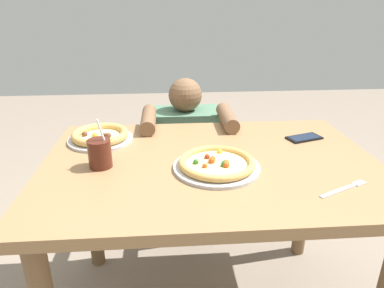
{
  "coord_description": "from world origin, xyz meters",
  "views": [
    {
      "loc": [
        -0.16,
        -1.19,
        1.31
      ],
      "look_at": [
        -0.06,
        0.1,
        0.78
      ],
      "focal_mm": 32.81,
      "sensor_mm": 36.0,
      "label": 1
    }
  ],
  "objects_px": {
    "pizza_near": "(217,164)",
    "drink_cup_colored": "(100,153)",
    "fork": "(345,188)",
    "pizza_far": "(100,136)",
    "diner_seated": "(186,169)",
    "cell_phone": "(304,138)"
  },
  "relations": [
    {
      "from": "pizza_near",
      "to": "drink_cup_colored",
      "type": "distance_m",
      "value": 0.42
    },
    {
      "from": "pizza_near",
      "to": "fork",
      "type": "bearing_deg",
      "value": -23.88
    },
    {
      "from": "pizza_far",
      "to": "diner_seated",
      "type": "height_order",
      "value": "diner_seated"
    },
    {
      "from": "diner_seated",
      "to": "drink_cup_colored",
      "type": "bearing_deg",
      "value": -118.17
    },
    {
      "from": "pizza_far",
      "to": "drink_cup_colored",
      "type": "xyz_separation_m",
      "value": [
        0.04,
        -0.25,
        0.03
      ]
    },
    {
      "from": "drink_cup_colored",
      "to": "diner_seated",
      "type": "height_order",
      "value": "drink_cup_colored"
    },
    {
      "from": "pizza_near",
      "to": "diner_seated",
      "type": "relative_size",
      "value": 0.33
    },
    {
      "from": "pizza_far",
      "to": "diner_seated",
      "type": "bearing_deg",
      "value": 45.15
    },
    {
      "from": "pizza_far",
      "to": "pizza_near",
      "type": "bearing_deg",
      "value": -33.6
    },
    {
      "from": "pizza_far",
      "to": "cell_phone",
      "type": "height_order",
      "value": "pizza_far"
    },
    {
      "from": "fork",
      "to": "diner_seated",
      "type": "relative_size",
      "value": 0.21
    },
    {
      "from": "cell_phone",
      "to": "diner_seated",
      "type": "distance_m",
      "value": 0.74
    },
    {
      "from": "pizza_far",
      "to": "drink_cup_colored",
      "type": "bearing_deg",
      "value": -80.43
    },
    {
      "from": "cell_phone",
      "to": "pizza_near",
      "type": "bearing_deg",
      "value": -148.36
    },
    {
      "from": "cell_phone",
      "to": "diner_seated",
      "type": "bearing_deg",
      "value": 138.55
    },
    {
      "from": "drink_cup_colored",
      "to": "diner_seated",
      "type": "relative_size",
      "value": 0.2
    },
    {
      "from": "pizza_far",
      "to": "cell_phone",
      "type": "xyz_separation_m",
      "value": [
        0.88,
        -0.04,
        -0.02
      ]
    },
    {
      "from": "fork",
      "to": "pizza_near",
      "type": "bearing_deg",
      "value": 156.12
    },
    {
      "from": "cell_phone",
      "to": "drink_cup_colored",
      "type": "bearing_deg",
      "value": -165.92
    },
    {
      "from": "pizza_near",
      "to": "diner_seated",
      "type": "distance_m",
      "value": 0.79
    },
    {
      "from": "pizza_near",
      "to": "diner_seated",
      "type": "bearing_deg",
      "value": 95.77
    },
    {
      "from": "drink_cup_colored",
      "to": "cell_phone",
      "type": "distance_m",
      "value": 0.87
    }
  ]
}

